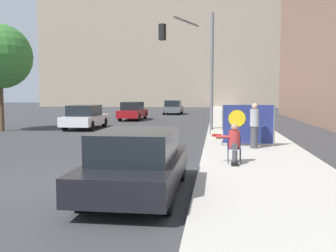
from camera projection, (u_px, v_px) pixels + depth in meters
name	position (u px, v px, depth m)	size (l,w,h in m)	color
ground_plane	(115.00, 184.00, 9.38)	(160.00, 160.00, 0.00)	#38383A
sidewalk_curb	(239.00, 128.00, 23.69)	(3.80, 90.00, 0.15)	#B7B2A8
building_backdrop_far	(192.00, 7.00, 66.04)	(52.00, 12.00, 34.93)	gray
seated_protester	(234.00, 142.00, 11.27)	(0.92, 0.77, 1.20)	#474C56
jogger_on_sidewalk	(254.00, 125.00, 14.36)	(0.34, 0.34, 1.74)	#424247
protest_banner	(248.00, 124.00, 14.99)	(2.09, 0.06, 1.65)	slate
traffic_light_pole	(193.00, 55.00, 18.99)	(2.91, 2.68, 6.06)	slate
parked_car_curbside	(137.00, 162.00, 8.37)	(1.89, 4.47, 1.45)	black
car_on_road_nearest	(85.00, 117.00, 23.87)	(1.88, 4.34, 1.52)	silver
car_on_road_midblock	(133.00, 111.00, 31.90)	(1.77, 4.63, 1.54)	maroon
car_on_road_distant	(173.00, 107.00, 40.80)	(1.89, 4.18, 1.51)	#565B60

